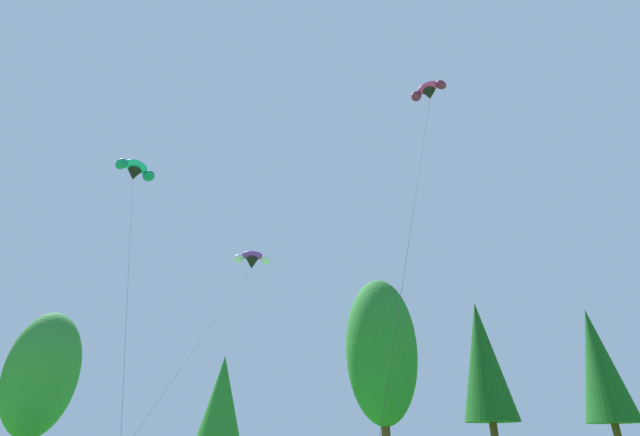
% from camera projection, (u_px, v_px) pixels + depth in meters
% --- Properties ---
extents(treeline_tree_c, '(4.64, 4.64, 10.53)m').
position_uv_depth(treeline_tree_c, '(42.00, 373.00, 31.21)').
color(treeline_tree_c, '#472D19').
rests_on(treeline_tree_c, ground_plane).
extents(treeline_tree_d, '(3.54, 3.54, 8.84)m').
position_uv_depth(treeline_tree_d, '(222.00, 397.00, 37.72)').
color(treeline_tree_d, '#472D19').
rests_on(treeline_tree_d, ground_plane).
extents(treeline_tree_e, '(5.82, 5.82, 14.89)m').
position_uv_depth(treeline_tree_e, '(381.00, 349.00, 37.53)').
color(treeline_tree_e, '#472D19').
rests_on(treeline_tree_e, ground_plane).
extents(treeline_tree_f, '(4.81, 4.81, 14.60)m').
position_uv_depth(treeline_tree_f, '(483.00, 360.00, 42.87)').
color(treeline_tree_f, '#472D19').
rests_on(treeline_tree_f, ground_plane).
extents(treeline_tree_g, '(4.85, 4.85, 14.78)m').
position_uv_depth(treeline_tree_g, '(599.00, 364.00, 45.72)').
color(treeline_tree_g, '#472D19').
rests_on(treeline_tree_g, ground_plane).
extents(parafoil_kite_high_purple, '(7.66, 17.78, 16.10)m').
position_uv_depth(parafoil_kite_high_purple, '(252.00, 260.00, 40.94)').
color(parafoil_kite_high_purple, purple).
extents(parafoil_kite_mid_magenta, '(8.01, 8.28, 20.01)m').
position_uv_depth(parafoil_kite_mid_magenta, '(429.00, 91.00, 27.55)').
color(parafoil_kite_mid_magenta, '#D12893').
extents(parafoil_kite_far_teal, '(6.44, 15.75, 22.32)m').
position_uv_depth(parafoil_kite_far_teal, '(135.00, 170.00, 39.02)').
color(parafoil_kite_far_teal, teal).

